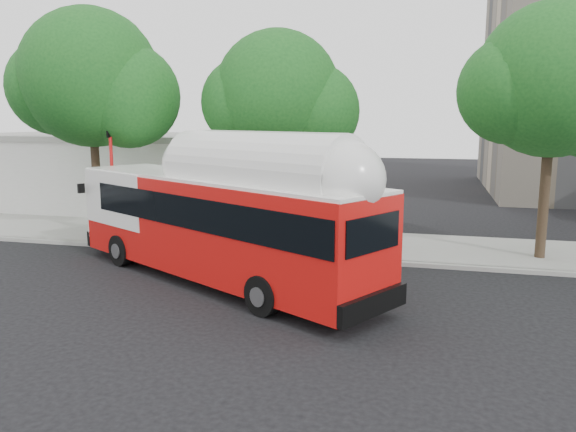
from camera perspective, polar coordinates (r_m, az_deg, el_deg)
name	(u,v)px	position (r m, az deg, el deg)	size (l,w,h in m)	color
ground	(257,288)	(17.40, -3.13, -7.37)	(120.00, 120.00, 0.00)	black
sidewalk	(304,242)	(23.46, 1.65, -2.63)	(60.00, 5.00, 0.15)	gray
curb_strip	(289,256)	(21.00, 0.08, -4.12)	(60.00, 0.30, 0.15)	gray
red_curb_segment	(214,252)	(21.91, -7.56, -3.60)	(10.00, 0.32, 0.16)	maroon
street_tree_left	(102,83)	(25.38, -18.41, 12.66)	(6.67, 5.80, 9.74)	#2D2116
street_tree_mid	(288,99)	(22.62, -0.02, 11.78)	(5.75, 5.00, 8.62)	#2D2116
street_tree_right	(566,86)	(22.17, 26.42, 11.72)	(6.21, 5.40, 9.18)	#2D2116
low_commercial_bldg	(105,169)	(35.52, -18.13, 4.54)	(16.20, 10.20, 4.25)	silver
transit_bus	(218,226)	(17.85, -7.12, -1.03)	(12.41, 8.44, 3.85)	red
signal_pole	(113,187)	(23.83, -17.36, 2.79)	(0.13, 0.44, 4.68)	red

